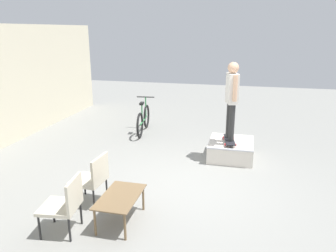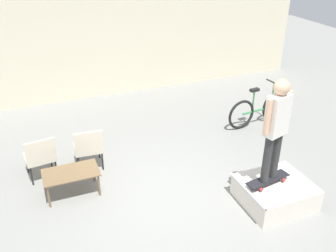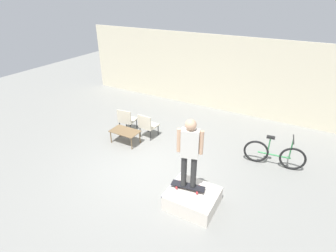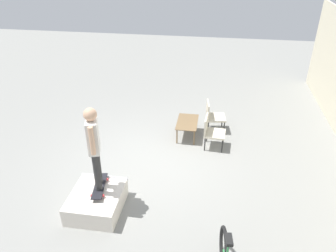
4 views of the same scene
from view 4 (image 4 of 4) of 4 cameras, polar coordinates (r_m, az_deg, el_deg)
name	(u,v)px [view 4 (image 4 of 4)]	position (r m, az deg, el deg)	size (l,w,h in m)	color
ground_plane	(149,162)	(8.05, -3.37, -6.34)	(24.00, 24.00, 0.00)	gray
skate_ramp_box	(97,201)	(6.84, -12.32, -12.71)	(1.14, 0.99, 0.42)	silver
skateboard_on_ramp	(100,186)	(6.75, -11.82, -10.18)	(0.81, 0.34, 0.07)	black
person_skater	(94,143)	(6.15, -12.80, -2.84)	(0.55, 0.30, 1.71)	#2D2D2D
coffee_table	(187,123)	(8.89, 3.38, 0.46)	(0.94, 0.56, 0.44)	brown
patio_chair_left	(213,115)	(9.21, 7.81, 1.93)	(0.58, 0.58, 0.86)	black
patio_chair_right	(212,131)	(8.44, 7.60, -0.80)	(0.56, 0.56, 0.86)	black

